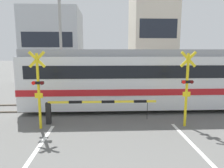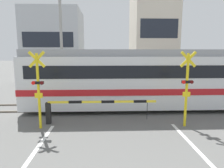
# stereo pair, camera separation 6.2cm
# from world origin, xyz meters

# --- Properties ---
(rail_track_near) EXTENTS (50.00, 0.10, 0.08)m
(rail_track_near) POSITION_xyz_m (0.00, 9.69, 0.04)
(rail_track_near) COLOR #6B6051
(rail_track_near) RESTS_ON ground_plane
(rail_track_far) EXTENTS (50.00, 0.10, 0.08)m
(rail_track_far) POSITION_xyz_m (0.00, 11.13, 0.04)
(rail_track_far) COLOR #6B6051
(rail_track_far) RESTS_ON ground_plane
(commuter_train) EXTENTS (20.97, 3.01, 3.32)m
(commuter_train) POSITION_xyz_m (5.75, 10.41, 1.78)
(commuter_train) COLOR silver
(commuter_train) RESTS_ON ground_plane
(crossing_barrier_near) EXTENTS (4.93, 0.20, 1.04)m
(crossing_barrier_near) POSITION_xyz_m (-1.39, 7.88, 0.78)
(crossing_barrier_near) COLOR black
(crossing_barrier_near) RESTS_ON ground_plane
(crossing_barrier_far) EXTENTS (4.93, 0.20, 1.04)m
(crossing_barrier_far) POSITION_xyz_m (1.39, 13.30, 0.78)
(crossing_barrier_far) COLOR black
(crossing_barrier_far) RESTS_ON ground_plane
(crossing_signal_left) EXTENTS (0.68, 0.15, 3.23)m
(crossing_signal_left) POSITION_xyz_m (-3.09, 7.35, 1.78)
(crossing_signal_left) COLOR yellow
(crossing_signal_left) RESTS_ON ground_plane
(crossing_signal_right) EXTENTS (0.68, 0.15, 3.23)m
(crossing_signal_right) POSITION_xyz_m (3.09, 7.35, 1.78)
(crossing_signal_right) COLOR yellow
(crossing_signal_right) RESTS_ON ground_plane
(pedestrian) EXTENTS (0.38, 0.22, 1.65)m
(pedestrian) POSITION_xyz_m (-0.10, 17.08, 0.95)
(pedestrian) COLOR #33384C
(pedestrian) RESTS_ON ground_plane
(building_left_of_street) EXTENTS (6.63, 6.67, 8.32)m
(building_left_of_street) POSITION_xyz_m (-6.55, 25.18, 4.16)
(building_left_of_street) COLOR #B2B7BC
(building_left_of_street) RESTS_ON ground_plane
(building_right_of_street) EXTENTS (5.06, 6.67, 10.59)m
(building_right_of_street) POSITION_xyz_m (5.77, 25.18, 5.29)
(building_right_of_street) COLOR beige
(building_right_of_street) RESTS_ON ground_plane
(utility_pole_streetside) EXTENTS (0.22, 0.22, 8.82)m
(utility_pole_streetside) POSITION_xyz_m (-3.84, 15.80, 4.41)
(utility_pole_streetside) COLOR gray
(utility_pole_streetside) RESTS_ON ground_plane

